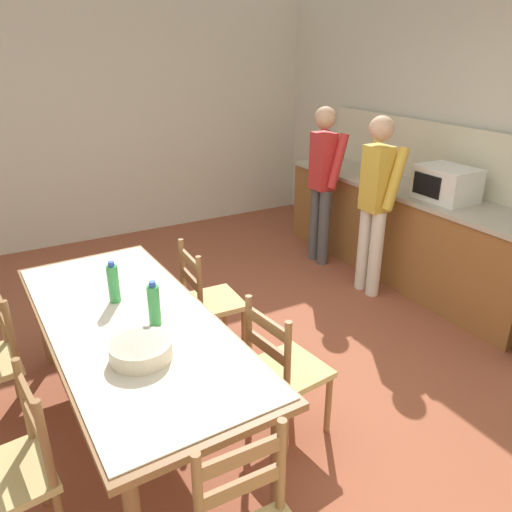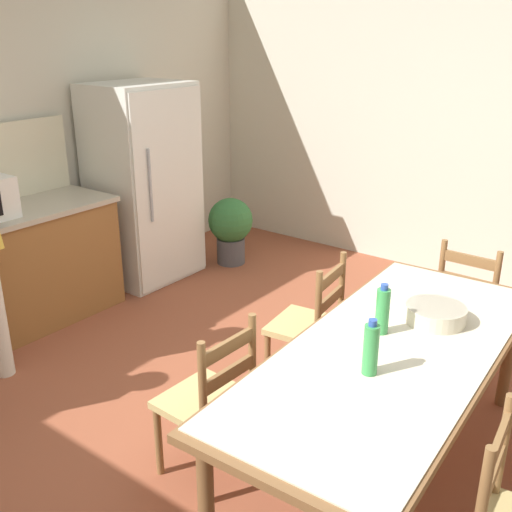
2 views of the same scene
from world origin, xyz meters
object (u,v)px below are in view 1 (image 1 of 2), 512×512
(chair_side_far_left, at_px, (209,301))
(person_at_counter, at_px, (376,198))
(microwave, at_px, (446,184))
(chair_side_far_right, at_px, (284,370))
(chair_side_near_right, at_px, (13,473))
(bottle_near_centre, at_px, (113,283))
(person_at_sink, at_px, (323,178))
(serving_bowl, at_px, (141,349))
(dining_table, at_px, (131,331))
(bottle_off_centre, at_px, (154,305))

(chair_side_far_left, relative_size, person_at_counter, 0.54)
(microwave, relative_size, chair_side_far_right, 0.55)
(person_at_counter, bearing_deg, chair_side_far_right, -145.12)
(chair_side_near_right, bearing_deg, chair_side_far_right, 85.31)
(person_at_counter, bearing_deg, bottle_near_centre, -169.73)
(person_at_counter, bearing_deg, microwave, -32.31)
(person_at_sink, bearing_deg, chair_side_near_right, -147.21)
(chair_side_far_left, xyz_separation_m, person_at_counter, (-0.20, 1.78, 0.50))
(bottle_near_centre, bearing_deg, serving_bowl, -3.65)
(chair_side_near_right, relative_size, person_at_sink, 0.54)
(microwave, distance_m, dining_table, 3.08)
(bottle_near_centre, bearing_deg, person_at_sink, 116.96)
(microwave, bearing_deg, person_at_sink, -156.79)
(bottle_off_centre, bearing_deg, bottle_near_centre, -161.51)
(bottle_near_centre, xyz_separation_m, person_at_counter, (-0.46, 2.52, 0.06))
(bottle_off_centre, bearing_deg, microwave, 100.05)
(bottle_off_centre, height_order, chair_side_far_left, bottle_off_centre)
(dining_table, relative_size, chair_side_far_left, 2.50)
(serving_bowl, height_order, person_at_counter, person_at_counter)
(microwave, bearing_deg, chair_side_near_right, -76.00)
(bottle_near_centre, height_order, serving_bowl, bottle_near_centre)
(chair_side_near_right, bearing_deg, dining_table, 119.25)
(dining_table, distance_m, person_at_counter, 2.63)
(dining_table, height_order, bottle_near_centre, bottle_near_centre)
(chair_side_far_left, height_order, person_at_sink, person_at_sink)
(chair_side_far_left, bearing_deg, microwave, -90.94)
(chair_side_far_left, distance_m, person_at_counter, 1.86)
(chair_side_far_right, bearing_deg, chair_side_near_right, 85.03)
(chair_side_near_right, xyz_separation_m, person_at_counter, (-1.27, 3.24, 0.50))
(dining_table, relative_size, bottle_off_centre, 8.41)
(dining_table, relative_size, chair_side_far_right, 2.50)
(chair_side_near_right, height_order, person_at_counter, person_at_counter)
(chair_side_near_right, bearing_deg, microwave, 97.35)
(bottle_near_centre, relative_size, chair_side_far_left, 0.30)
(chair_side_far_right, height_order, person_at_sink, person_at_sink)
(chair_side_far_left, bearing_deg, serving_bowl, 142.03)
(dining_table, xyz_separation_m, chair_side_near_right, (0.53, -0.73, -0.25))
(serving_bowl, distance_m, chair_side_far_right, 0.91)
(dining_table, distance_m, person_at_sink, 2.99)
(bottle_near_centre, height_order, chair_side_far_right, bottle_near_centre)
(chair_side_far_left, bearing_deg, chair_side_far_right, -175.60)
(chair_side_near_right, bearing_deg, person_at_counter, 104.68)
(person_at_counter, bearing_deg, dining_table, -163.65)
(chair_side_far_right, xyz_separation_m, person_at_counter, (-1.21, 1.74, 0.50))
(dining_table, relative_size, person_at_counter, 1.35)
(bottle_off_centre, distance_m, person_at_sink, 2.94)
(bottle_near_centre, distance_m, person_at_sink, 2.85)
(bottle_near_centre, xyz_separation_m, serving_bowl, (0.67, -0.04, -0.07))
(microwave, distance_m, chair_side_far_right, 2.51)
(microwave, bearing_deg, person_at_counter, -122.31)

